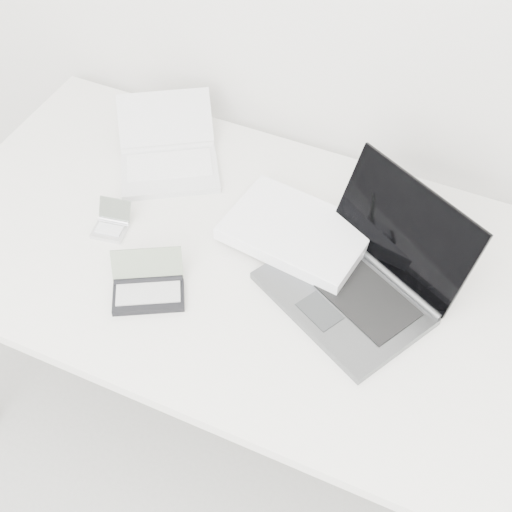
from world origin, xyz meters
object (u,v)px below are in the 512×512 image
at_px(desk, 276,279).
at_px(laptop_large, 329,255).
at_px(palmtop_charcoal, 148,288).
at_px(netbook_open_white, 169,157).

bearing_deg(desk, laptop_large, 24.62).
distance_m(desk, palmtop_charcoal, 0.29).
height_order(laptop_large, netbook_open_white, laptop_large).
bearing_deg(laptop_large, palmtop_charcoal, -116.96).
bearing_deg(laptop_large, netbook_open_white, -169.73).
relative_size(desk, palmtop_charcoal, 8.56).
distance_m(netbook_open_white, palmtop_charcoal, 0.41).
relative_size(desk, laptop_large, 2.87).
relative_size(laptop_large, netbook_open_white, 1.53).
distance_m(desk, laptop_large, 0.14).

